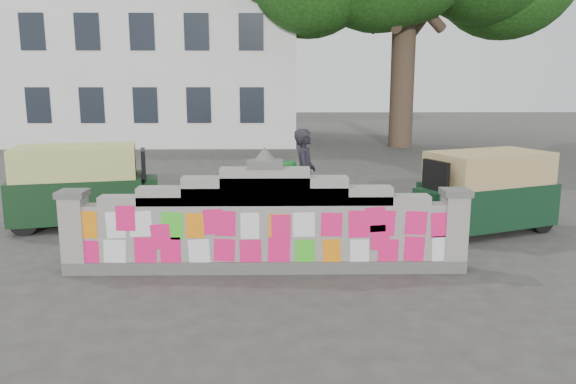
# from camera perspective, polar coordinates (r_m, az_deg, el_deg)

# --- Properties ---
(ground) EXTENTS (100.00, 100.00, 0.00)m
(ground) POSITION_cam_1_polar(r_m,az_deg,el_deg) (9.16, -2.27, -7.98)
(ground) COLOR #383533
(ground) RESTS_ON ground
(parapet_wall) EXTENTS (6.48, 0.44, 2.01)m
(parapet_wall) POSITION_cam_1_polar(r_m,az_deg,el_deg) (8.94, -2.31, -3.44)
(parapet_wall) COLOR #4C4C49
(parapet_wall) RESTS_ON ground
(building) EXTENTS (16.00, 10.00, 8.90)m
(building) POSITION_cam_1_polar(r_m,az_deg,el_deg) (31.50, -14.52, 12.55)
(building) COLOR silver
(building) RESTS_ON ground
(cyclist_bike) EXTENTS (2.14, 0.96, 1.09)m
(cyclist_bike) POSITION_cam_1_polar(r_m,az_deg,el_deg) (11.38, 1.69, -1.35)
(cyclist_bike) COLOR black
(cyclist_bike) RESTS_ON ground
(cyclist_rider) EXTENTS (0.52, 0.72, 1.84)m
(cyclist_rider) POSITION_cam_1_polar(r_m,az_deg,el_deg) (11.31, 1.70, 0.52)
(cyclist_rider) COLOR black
(cyclist_rider) RESTS_ON ground
(pedestrian) EXTENTS (0.85, 0.93, 1.54)m
(pedestrian) POSITION_cam_1_polar(r_m,az_deg,el_deg) (10.76, 0.10, -0.84)
(pedestrian) COLOR green
(pedestrian) RESTS_ON ground
(rickshaw_left) EXTENTS (3.16, 1.99, 1.70)m
(rickshaw_left) POSITION_cam_1_polar(r_m,az_deg,el_deg) (12.60, -20.24, 0.73)
(rickshaw_left) COLOR black
(rickshaw_left) RESTS_ON ground
(rickshaw_right) EXTENTS (3.02, 2.22, 1.63)m
(rickshaw_right) POSITION_cam_1_polar(r_m,az_deg,el_deg) (12.01, 19.35, 0.14)
(rickshaw_right) COLOR black
(rickshaw_right) RESTS_ON ground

